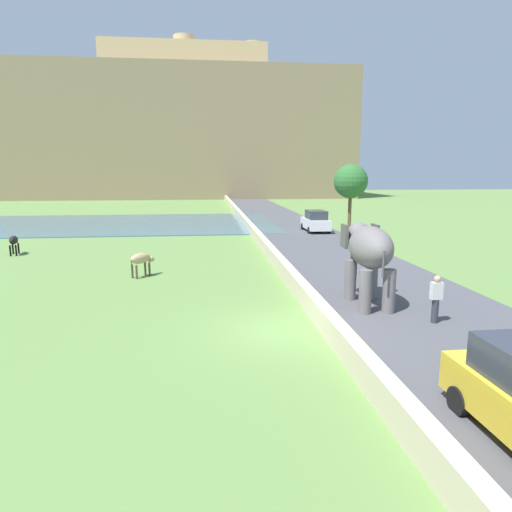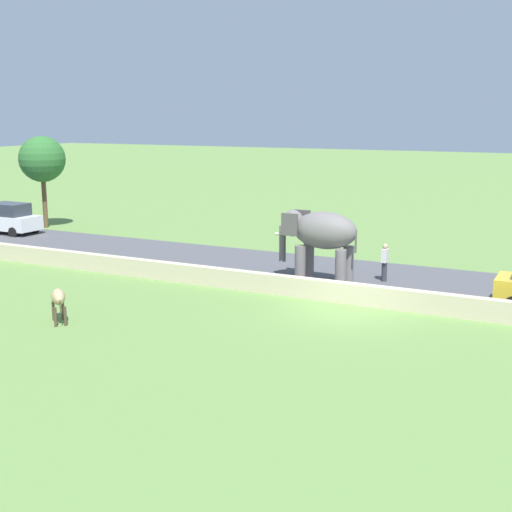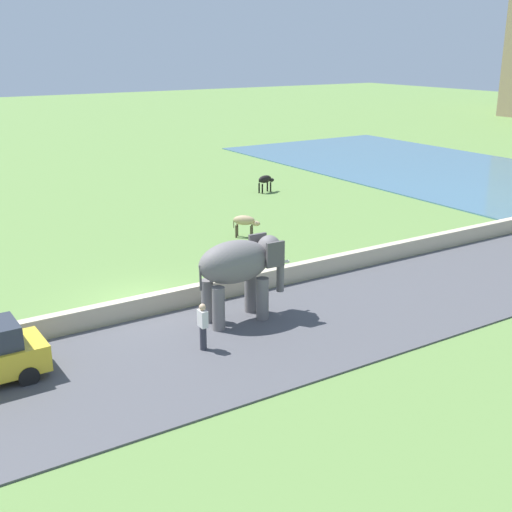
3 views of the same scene
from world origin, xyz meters
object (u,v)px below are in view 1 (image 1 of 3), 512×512
(cow_tan, at_px, (141,259))
(car_white, at_px, (316,221))
(elephant, at_px, (368,252))
(person_beside_elephant, at_px, (436,298))
(cow_black, at_px, (14,241))

(cow_tan, bearing_deg, car_white, 51.06)
(car_white, height_order, cow_tan, car_white)
(elephant, xyz_separation_m, car_white, (3.14, 20.60, -1.14))
(elephant, relative_size, person_beside_elephant, 2.13)
(person_beside_elephant, height_order, car_white, car_white)
(person_beside_elephant, relative_size, cow_tan, 1.30)
(car_white, height_order, cow_black, car_white)
(elephant, height_order, cow_tan, elephant)
(person_beside_elephant, bearing_deg, car_white, 85.83)
(car_white, bearing_deg, elephant, -98.67)
(cow_black, bearing_deg, cow_tan, -38.75)
(cow_tan, bearing_deg, elephant, -32.38)
(elephant, xyz_separation_m, cow_black, (-17.31, 12.39, -1.20))
(cow_tan, relative_size, cow_black, 0.88)
(person_beside_elephant, height_order, cow_tan, person_beside_elephant)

